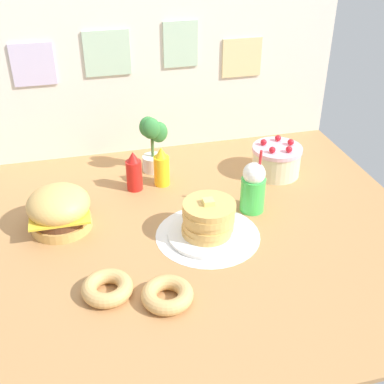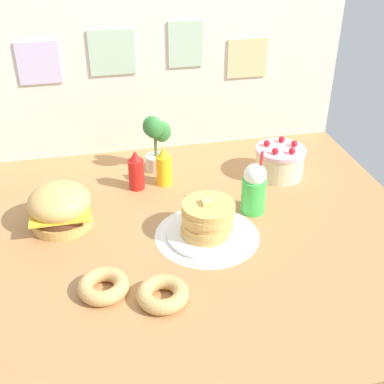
# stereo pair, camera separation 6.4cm
# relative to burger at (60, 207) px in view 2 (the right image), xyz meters

# --- Properties ---
(ground_plane) EXTENTS (2.24, 1.84, 0.02)m
(ground_plane) POSITION_rel_burger_xyz_m (0.54, -0.19, -0.11)
(ground_plane) COLOR #B27F4C
(back_wall) EXTENTS (2.24, 0.04, 0.89)m
(back_wall) POSITION_rel_burger_xyz_m (0.54, 0.72, 0.35)
(back_wall) COLOR silver
(back_wall) RESTS_ON ground_plane
(doily_mat) EXTENTS (0.48, 0.48, 0.00)m
(doily_mat) POSITION_rel_burger_xyz_m (0.64, -0.23, -0.10)
(doily_mat) COLOR white
(doily_mat) RESTS_ON ground_plane
(burger) EXTENTS (0.29, 0.29, 0.21)m
(burger) POSITION_rel_burger_xyz_m (0.00, 0.00, 0.00)
(burger) COLOR #DBA859
(burger) RESTS_ON ground_plane
(pancake_stack) EXTENTS (0.37, 0.37, 0.19)m
(pancake_stack) POSITION_rel_burger_xyz_m (0.64, -0.23, -0.02)
(pancake_stack) COLOR white
(pancake_stack) RESTS_ON doily_mat
(layer_cake) EXTENTS (0.27, 0.27, 0.20)m
(layer_cake) POSITION_rel_burger_xyz_m (1.16, 0.23, -0.01)
(layer_cake) COLOR beige
(layer_cake) RESTS_ON ground_plane
(ketchup_bottle) EXTENTS (0.08, 0.08, 0.22)m
(ketchup_bottle) POSITION_rel_burger_xyz_m (0.38, 0.26, 0.00)
(ketchup_bottle) COLOR red
(ketchup_bottle) RESTS_ON ground_plane
(mustard_bottle) EXTENTS (0.08, 0.08, 0.22)m
(mustard_bottle) POSITION_rel_burger_xyz_m (0.53, 0.27, 0.00)
(mustard_bottle) COLOR yellow
(mustard_bottle) RESTS_ON ground_plane
(cream_soda_cup) EXTENTS (0.12, 0.12, 0.33)m
(cream_soda_cup) POSITION_rel_burger_xyz_m (0.91, -0.08, 0.03)
(cream_soda_cup) COLOR green
(cream_soda_cup) RESTS_ON ground_plane
(donut_pink_glaze) EXTENTS (0.20, 0.20, 0.06)m
(donut_pink_glaze) POSITION_rel_burger_xyz_m (0.16, -0.50, -0.07)
(donut_pink_glaze) COLOR tan
(donut_pink_glaze) RESTS_ON ground_plane
(donut_chocolate) EXTENTS (0.20, 0.20, 0.06)m
(donut_chocolate) POSITION_rel_burger_xyz_m (0.38, -0.60, -0.07)
(donut_chocolate) COLOR tan
(donut_chocolate) RESTS_ON ground_plane
(potted_plant) EXTENTS (0.15, 0.14, 0.33)m
(potted_plant) POSITION_rel_burger_xyz_m (0.52, 0.44, 0.08)
(potted_plant) COLOR white
(potted_plant) RESTS_ON ground_plane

